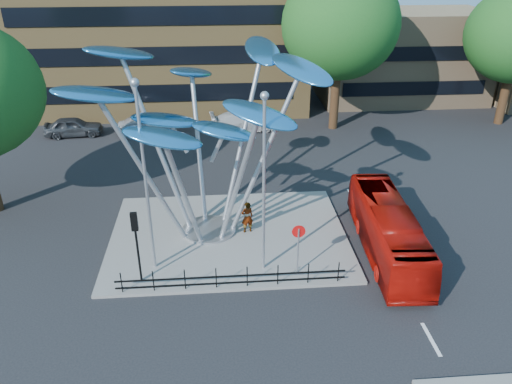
{
  "coord_description": "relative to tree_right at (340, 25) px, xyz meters",
  "views": [
    {
      "loc": [
        -1.39,
        -15.89,
        13.71
      ],
      "look_at": [
        0.25,
        4.0,
        3.57
      ],
      "focal_mm": 35.0,
      "sensor_mm": 36.0,
      "label": 1
    }
  ],
  "objects": [
    {
      "name": "ground",
      "position": [
        -8.0,
        -22.0,
        -8.04
      ],
      "size": [
        120.0,
        120.0,
        0.0
      ],
      "primitive_type": "plane",
      "color": "black",
      "rests_on": "ground"
    },
    {
      "name": "traffic_island",
      "position": [
        -9.0,
        -16.0,
        -7.96
      ],
      "size": [
        12.0,
        9.0,
        0.15
      ],
      "primitive_type": "cube",
      "color": "slate",
      "rests_on": "ground"
    },
    {
      "name": "low_building_near",
      "position": [
        8.0,
        8.0,
        -4.04
      ],
      "size": [
        15.0,
        8.0,
        8.0
      ],
      "primitive_type": "cube",
      "color": "#A0805E",
      "rests_on": "ground"
    },
    {
      "name": "tree_right",
      "position": [
        0.0,
        0.0,
        0.0
      ],
      "size": [
        8.8,
        8.8,
        12.11
      ],
      "color": "black",
      "rests_on": "ground"
    },
    {
      "name": "leaf_sculpture",
      "position": [
        -10.07,
        -15.32,
        -1.16
      ],
      "size": [
        12.72,
        9.54,
        9.51
      ],
      "color": "#9EA0A5",
      "rests_on": "traffic_island"
    },
    {
      "name": "street_lamp_left",
      "position": [
        -12.5,
        -18.5,
        -2.68
      ],
      "size": [
        0.36,
        0.36,
        8.8
      ],
      "color": "#9EA0A5",
      "rests_on": "traffic_island"
    },
    {
      "name": "street_lamp_right",
      "position": [
        -7.5,
        -19.0,
        -2.94
      ],
      "size": [
        0.36,
        0.36,
        8.3
      ],
      "color": "#9EA0A5",
      "rests_on": "traffic_island"
    },
    {
      "name": "traffic_light_island",
      "position": [
        -13.0,
        -19.5,
        -5.42
      ],
      "size": [
        0.28,
        0.18,
        3.42
      ],
      "color": "black",
      "rests_on": "traffic_island"
    },
    {
      "name": "no_entry_sign_island",
      "position": [
        -6.0,
        -19.48,
        -6.22
      ],
      "size": [
        0.6,
        0.1,
        2.45
      ],
      "color": "#9EA0A5",
      "rests_on": "traffic_island"
    },
    {
      "name": "pedestrian_railing_front",
      "position": [
        -9.0,
        -20.3,
        -7.48
      ],
      "size": [
        10.0,
        0.06,
        1.0
      ],
      "color": "black",
      "rests_on": "traffic_island"
    },
    {
      "name": "red_bus",
      "position": [
        -1.4,
        -17.96,
        -6.8
      ],
      "size": [
        2.6,
        8.99,
        2.47
      ],
      "primitive_type": "imported",
      "rotation": [
        0.0,
        0.0,
        -0.06
      ],
      "color": "#A50E07",
      "rests_on": "ground"
    },
    {
      "name": "pedestrian",
      "position": [
        -8.02,
        -15.78,
        -7.03
      ],
      "size": [
        0.71,
        0.55,
        1.72
      ],
      "primitive_type": "imported",
      "rotation": [
        0.0,
        0.0,
        3.39
      ],
      "color": "gray",
      "rests_on": "traffic_island"
    },
    {
      "name": "parked_car_left",
      "position": [
        -20.5,
        -0.15,
        -7.3
      ],
      "size": [
        4.48,
        2.13,
        1.48
      ],
      "primitive_type": "imported",
      "rotation": [
        0.0,
        0.0,
        1.66
      ],
      "color": "#3B3E42",
      "rests_on": "ground"
    },
    {
      "name": "parked_car_mid",
      "position": [
        -14.87,
        -0.48,
        -7.32
      ],
      "size": [
        4.5,
        2.08,
        1.43
      ],
      "primitive_type": "imported",
      "rotation": [
        0.0,
        0.0,
        1.71
      ],
      "color": "#999AA0",
      "rests_on": "ground"
    },
    {
      "name": "parked_car_right",
      "position": [
        -7.29,
        -0.02,
        -7.28
      ],
      "size": [
        5.46,
        2.75,
        1.52
      ],
      "primitive_type": "imported",
      "rotation": [
        0.0,
        0.0,
        1.69
      ],
      "color": "silver",
      "rests_on": "ground"
    }
  ]
}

